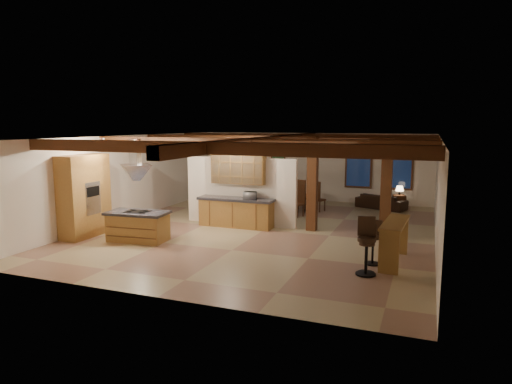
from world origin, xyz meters
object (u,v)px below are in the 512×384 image
at_px(dining_table, 293,203).
at_px(sofa, 381,201).
at_px(kitchen_island, 138,226).
at_px(bar_counter, 395,235).

distance_m(dining_table, sofa, 3.54).
height_order(kitchen_island, bar_counter, bar_counter).
xyz_separation_m(kitchen_island, dining_table, (2.89, 5.78, -0.13)).
xyz_separation_m(sofa, bar_counter, (1.01, -7.16, 0.41)).
xyz_separation_m(kitchen_island, sofa, (5.93, 7.58, -0.15)).
height_order(sofa, bar_counter, bar_counter).
bearing_deg(dining_table, kitchen_island, -126.34).
distance_m(kitchen_island, dining_table, 6.46).
height_order(dining_table, bar_counter, bar_counter).
bearing_deg(sofa, dining_table, 51.89).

